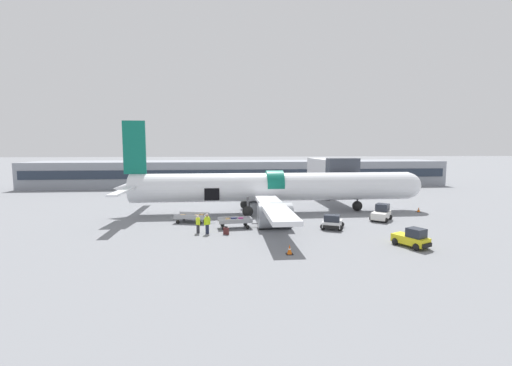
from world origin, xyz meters
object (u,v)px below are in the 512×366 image
baggage_tug_rear (332,222)px  baggage_cart_loading (235,222)px  baggage_tug_mid (381,213)px  baggage_cart_queued (193,218)px  baggage_tug_lead (412,239)px  suitcase_on_tarmac_upright (226,231)px  airplane (270,188)px  ground_crew_driver (274,213)px  ground_crew_loader_b (198,224)px  ground_crew_loader_a (207,224)px

baggage_tug_rear → baggage_cart_loading: bearing=172.6°
baggage_tug_mid → baggage_cart_queued: size_ratio=0.75×
baggage_tug_lead → suitcase_on_tarmac_upright: (-14.68, 5.32, -0.34)m
suitcase_on_tarmac_upright → airplane: bearing=61.8°
airplane → suitcase_on_tarmac_upright: (-5.41, -10.08, -2.65)m
baggage_cart_loading → ground_crew_driver: size_ratio=2.34×
baggage_cart_queued → ground_crew_loader_b: ground_crew_loader_b is taller
ground_crew_driver → baggage_cart_queued: bearing=174.2°
suitcase_on_tarmac_upright → baggage_tug_rear: bearing=6.9°
baggage_cart_loading → ground_crew_driver: 4.66m
baggage_cart_loading → ground_crew_loader_b: ground_crew_loader_b is taller
ground_crew_loader_a → baggage_tug_rear: bearing=3.9°
airplane → baggage_cart_loading: bearing=-120.4°
ground_crew_loader_b → ground_crew_loader_a: bearing=-22.2°
baggage_tug_lead → suitcase_on_tarmac_upright: 15.62m
ground_crew_loader_a → ground_crew_driver: ground_crew_driver is taller
airplane → suitcase_on_tarmac_upright: airplane is taller
baggage_cart_loading → suitcase_on_tarmac_upright: baggage_cart_loading is taller
airplane → baggage_cart_queued: bearing=-152.2°
airplane → baggage_cart_loading: 9.16m
baggage_tug_mid → ground_crew_loader_a: bearing=-167.5°
baggage_tug_rear → ground_crew_loader_b: ground_crew_loader_b is taller
airplane → ground_crew_loader_a: size_ratio=20.60×
baggage_tug_rear → suitcase_on_tarmac_upright: 10.39m
ground_crew_loader_a → baggage_cart_loading: bearing=37.5°
baggage_cart_loading → baggage_cart_queued: size_ratio=0.97×
ground_crew_loader_b → ground_crew_driver: ground_crew_driver is taller
airplane → baggage_cart_loading: (-4.47, -7.62, -2.43)m
baggage_tug_lead → ground_crew_driver: bearing=134.2°
baggage_tug_mid → suitcase_on_tarmac_upright: bearing=-165.0°
baggage_tug_rear → ground_crew_driver: size_ratio=1.59×
ground_crew_loader_a → suitcase_on_tarmac_upright: (1.72, -0.42, -0.63)m
baggage_cart_queued → ground_crew_loader_a: (1.74, -4.98, 0.45)m
ground_crew_loader_a → ground_crew_loader_b: (-0.86, 0.35, -0.08)m
baggage_tug_lead → baggage_tug_mid: baggage_tug_mid is taller
baggage_cart_queued → ground_crew_loader_b: size_ratio=2.64×
baggage_tug_mid → baggage_cart_loading: (-15.92, -2.06, -0.20)m
baggage_tug_mid → baggage_cart_loading: baggage_tug_mid is taller
airplane → ground_crew_loader_b: size_ratio=22.56×
suitcase_on_tarmac_upright → baggage_cart_queued: bearing=122.6°
baggage_tug_rear → suitcase_on_tarmac_upright: baggage_tug_rear is taller
baggage_tug_mid → ground_crew_driver: 11.76m
ground_crew_loader_b → ground_crew_driver: 8.55m
suitcase_on_tarmac_upright → ground_crew_loader_a: bearing=166.3°
baggage_tug_mid → baggage_tug_rear: 7.33m
baggage_tug_mid → ground_crew_loader_b: 19.80m
baggage_tug_mid → baggage_cart_queued: 20.34m
baggage_tug_mid → suitcase_on_tarmac_upright: (-16.86, -4.52, -0.42)m
baggage_tug_rear → ground_crew_driver: 6.17m
airplane → baggage_tug_mid: airplane is taller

